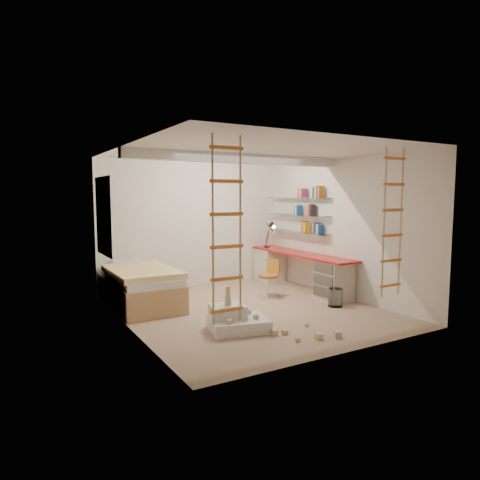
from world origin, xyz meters
TOP-DOWN VIEW (x-y plane):
  - floor at (0.00, 0.00)m, footprint 4.50×4.50m
  - ceiling_beam at (0.00, 0.30)m, footprint 4.00×0.18m
  - window_frame at (-1.97, 1.50)m, footprint 0.06×1.15m
  - window_blind at (-1.93, 1.50)m, footprint 0.02×1.00m
  - rope_ladder_left at (-1.35, -1.75)m, footprint 0.41×0.04m
  - rope_ladder_right at (1.35, -1.75)m, footprint 0.41×0.04m
  - waste_bin at (1.41, -0.54)m, footprint 0.25×0.25m
  - desk at (1.72, 0.86)m, footprint 0.56×2.80m
  - shelves at (1.87, 1.13)m, footprint 0.25×1.80m
  - bed at (-1.48, 1.23)m, footprint 1.02×2.00m
  - task_lamp at (1.67, 1.82)m, footprint 0.14×0.36m
  - swivel_chair at (0.77, 0.56)m, footprint 0.54×0.54m
  - play_platform at (-0.72, -0.82)m, footprint 0.92×0.79m
  - toy_blocks at (-0.34, -1.20)m, footprint 1.30×1.14m
  - books at (1.87, 1.13)m, footprint 0.14×0.70m

SIDE VIEW (x-z plane):
  - floor at x=0.00m, z-range 0.00..0.00m
  - play_platform at x=-0.72m, z-range -0.04..0.32m
  - waste_bin at x=1.41m, z-range 0.00..0.31m
  - toy_blocks at x=-0.34m, z-range -0.12..0.50m
  - swivel_chair at x=0.77m, z-range -0.09..0.62m
  - bed at x=-1.48m, z-range -0.02..0.67m
  - desk at x=1.72m, z-range 0.03..0.78m
  - task_lamp at x=1.67m, z-range 0.85..1.42m
  - shelves at x=1.87m, z-range 1.14..1.86m
  - rope_ladder_left at x=-1.35m, z-range 0.45..2.58m
  - rope_ladder_right at x=1.35m, z-range 0.45..2.58m
  - window_frame at x=-1.97m, z-range 0.88..2.23m
  - window_blind at x=-1.93m, z-range 0.95..2.15m
  - books at x=1.87m, z-range 1.18..2.10m
  - ceiling_beam at x=0.00m, z-range 2.44..2.60m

